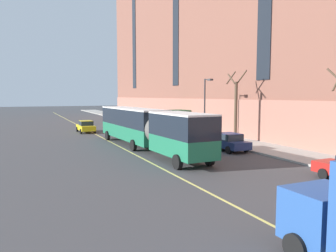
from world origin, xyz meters
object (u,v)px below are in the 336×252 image
object	(u,v)px
parked_car_navy_0	(228,142)
street_lamp	(206,102)
parked_car_silver_6	(193,133)
street_tree_mid_block	(236,107)
parked_car_black_4	(140,122)
taxi_cab	(86,126)
parked_car_champagne_1	(162,127)
parked_car_black_2	(125,119)
city_bus	(146,126)

from	to	relation	value
parked_car_navy_0	street_lamp	bearing A→B (deg)	74.84
parked_car_silver_6	street_tree_mid_block	world-z (taller)	street_tree_mid_block
parked_car_black_4	taxi_cab	world-z (taller)	same
parked_car_navy_0	street_tree_mid_block	distance (m)	5.65
parked_car_black_4	street_tree_mid_block	xyz separation A→B (m)	(3.10, -20.28, 2.92)
street_tree_mid_block	parked_car_champagne_1	bearing A→B (deg)	105.68
parked_car_navy_0	parked_car_champagne_1	size ratio (longest dim) A/B	0.98
parked_car_silver_6	street_lamp	distance (m)	3.81
parked_car_black_2	taxi_cab	size ratio (longest dim) A/B	0.99
parked_car_black_2	parked_car_champagne_1	bearing A→B (deg)	-90.12
city_bus	parked_car_champagne_1	bearing A→B (deg)	60.85
parked_car_black_2	parked_car_silver_6	distance (m)	24.57
city_bus	parked_car_silver_6	xyz separation A→B (m)	(6.62, 3.42, -1.32)
street_lamp	taxi_cab	bearing A→B (deg)	130.45
parked_car_navy_0	city_bus	bearing A→B (deg)	151.44
parked_car_champagne_1	street_lamp	distance (m)	8.88
city_bus	street_lamp	xyz separation A→B (m)	(8.34, 3.62, 2.07)
parked_car_champagne_1	parked_car_black_4	world-z (taller)	same
parked_car_black_2	street_tree_mid_block	xyz separation A→B (m)	(3.21, -27.93, 2.92)
street_tree_mid_block	parked_car_navy_0	bearing A→B (deg)	-132.92
parked_car_silver_6	street_lamp	size ratio (longest dim) A/B	0.67
parked_car_silver_6	taxi_cab	size ratio (longest dim) A/B	0.97
parked_car_black_4	street_tree_mid_block	bearing A→B (deg)	-81.30
city_bus	parked_car_navy_0	distance (m)	7.42
parked_car_champagne_1	city_bus	bearing A→B (deg)	-119.15
parked_car_navy_0	parked_car_black_4	xyz separation A→B (m)	(0.20, 23.82, 0.00)
parked_car_silver_6	street_lamp	xyz separation A→B (m)	(1.72, 0.20, 3.39)
parked_car_black_2	taxi_cab	bearing A→B (deg)	-127.22
parked_car_champagne_1	parked_car_navy_0	bearing A→B (deg)	-90.21
street_tree_mid_block	city_bus	bearing A→B (deg)	-179.68
parked_car_champagne_1	taxi_cab	bearing A→B (deg)	152.49
city_bus	parked_car_black_4	xyz separation A→B (m)	(6.61, 20.33, -1.32)
city_bus	street_lamp	distance (m)	9.33
parked_car_silver_6	parked_car_champagne_1	bearing A→B (deg)	91.03
taxi_cab	city_bus	bearing A→B (deg)	-81.53
parked_car_champagne_1	parked_car_black_2	distance (m)	16.38
parked_car_champagne_1	street_tree_mid_block	xyz separation A→B (m)	(3.24, -11.55, 2.92)
parked_car_navy_0	parked_car_black_4	distance (m)	23.83
parked_car_navy_0	street_lamp	world-z (taller)	street_lamp
parked_car_champagne_1	parked_car_black_4	bearing A→B (deg)	89.08
city_bus	parked_car_silver_6	distance (m)	7.57
parked_car_navy_0	street_tree_mid_block	bearing A→B (deg)	47.08
parked_car_black_4	street_tree_mid_block	size ratio (longest dim) A/B	0.62
parked_car_black_4	street_lamp	size ratio (longest dim) A/B	0.68
street_lamp	parked_car_navy_0	bearing A→B (deg)	-105.16
parked_car_black_2	parked_car_navy_0	bearing A→B (deg)	-90.17
parked_car_champagne_1	taxi_cab	xyz separation A→B (m)	(-8.89, 4.63, -0.00)
parked_car_black_4	parked_car_black_2	bearing A→B (deg)	90.79
parked_car_champagne_1	street_tree_mid_block	size ratio (longest dim) A/B	0.63
street_lamp	street_tree_mid_block	bearing A→B (deg)	-68.92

